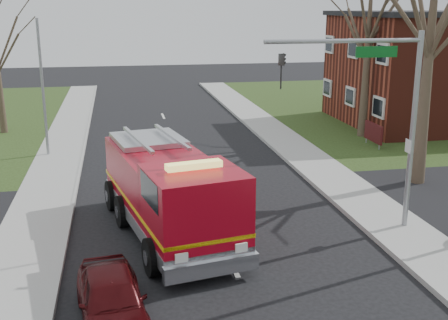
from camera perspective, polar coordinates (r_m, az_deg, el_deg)
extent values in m
plane|color=black|center=(17.36, 0.73, -10.41)|extent=(120.00, 120.00, 0.00)
cube|color=#9A9A95|center=(19.44, 19.12, -8.14)|extent=(2.40, 80.00, 0.15)
cube|color=#9A9A95|center=(17.30, -20.24, -11.25)|extent=(2.40, 80.00, 0.15)
cube|color=silver|center=(36.80, 12.72, 6.32)|extent=(0.12, 1.40, 1.20)
cube|color=#420F12|center=(31.69, 14.94, 2.73)|extent=(0.12, 2.00, 1.00)
cylinder|color=gray|center=(31.09, 15.51, 1.60)|extent=(0.08, 0.08, 0.90)
cylinder|color=gray|center=(32.49, 14.28, 2.27)|extent=(0.08, 0.08, 0.90)
cone|color=#403426|center=(24.84, 20.17, 10.87)|extent=(0.64, 0.64, 12.00)
cone|color=#403426|center=(33.54, 14.38, 10.97)|extent=(0.56, 0.56, 10.50)
cylinder|color=gray|center=(19.83, 18.59, 2.48)|extent=(0.18, 0.18, 6.80)
cylinder|color=gray|center=(18.27, 12.15, 11.74)|extent=(5.20, 0.14, 0.14)
cube|color=#0C591E|center=(18.74, 15.24, 10.56)|extent=(1.40, 0.06, 0.35)
imported|color=black|center=(17.61, 5.97, 10.73)|extent=(0.22, 0.18, 1.10)
cylinder|color=gray|center=(29.81, -17.93, 6.82)|extent=(0.14, 0.14, 7.00)
cube|color=#9C0717|center=(20.12, -6.68, -1.94)|extent=(3.68, 5.78, 2.17)
cube|color=#9C0717|center=(16.52, -3.01, -5.19)|extent=(3.15, 3.15, 2.48)
cube|color=#B7BABF|center=(19.28, -5.60, -5.45)|extent=(4.22, 8.42, 0.46)
cube|color=#E5B20C|center=(19.09, -5.65, -3.86)|extent=(4.23, 8.42, 0.12)
cube|color=black|center=(15.25, -1.64, -3.86)|extent=(2.36, 0.56, 0.88)
cube|color=#E5D866|center=(16.09, -3.08, -0.54)|extent=(1.69, 0.68, 0.19)
cylinder|color=black|center=(16.54, -7.29, -9.74)|extent=(0.58, 1.18, 1.13)
cylinder|color=black|center=(17.33, 1.40, -8.39)|extent=(0.58, 1.18, 1.13)
cylinder|color=black|center=(21.89, -11.31, -3.55)|extent=(0.58, 1.18, 1.13)
cylinder|color=black|center=(22.49, -4.59, -2.77)|extent=(0.58, 1.18, 1.13)
imported|color=#3C090B|center=(14.31, -11.33, -13.68)|extent=(2.03, 4.10, 1.34)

